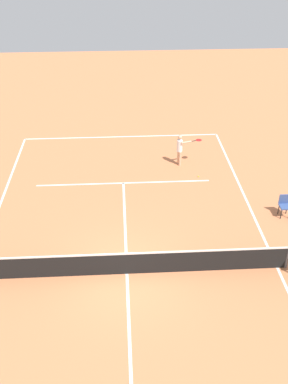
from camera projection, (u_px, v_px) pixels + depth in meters
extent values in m
plane|color=#D37A4C|center=(127.00, 274.00, 16.23)|extent=(60.00, 60.00, 0.00)
cube|color=white|center=(122.00, 137.00, 25.95)|extent=(11.04, 0.10, 0.01)
cube|color=white|center=(277.00, 267.00, 16.51)|extent=(0.10, 23.03, 0.01)
cube|color=white|center=(123.00, 183.00, 21.58)|extent=(8.28, 0.10, 0.01)
cube|color=white|center=(127.00, 274.00, 16.23)|extent=(0.10, 12.67, 0.01)
cylinder|color=#4C4C51|center=(288.00, 256.00, 16.24)|extent=(0.10, 0.10, 1.07)
cube|color=black|center=(127.00, 264.00, 15.99)|extent=(11.64, 0.03, 0.91)
cube|color=white|center=(126.00, 254.00, 15.74)|extent=(11.64, 0.04, 0.06)
cylinder|color=#D8A884|center=(178.00, 157.00, 23.02)|extent=(0.12, 0.12, 0.77)
cylinder|color=#D8A884|center=(180.00, 159.00, 22.86)|extent=(0.12, 0.12, 0.77)
cylinder|color=white|center=(180.00, 146.00, 22.58)|extent=(0.28, 0.28, 0.60)
sphere|color=#D8A884|center=(180.00, 137.00, 22.32)|extent=(0.22, 0.22, 0.22)
cylinder|color=#D8A884|center=(178.00, 144.00, 22.71)|extent=(0.09, 0.09, 0.54)
cylinder|color=#D8A884|center=(186.00, 142.00, 22.39)|extent=(0.54, 0.24, 0.09)
cylinder|color=black|center=(194.00, 141.00, 22.50)|extent=(0.26, 0.11, 0.04)
ellipsoid|color=red|center=(199.00, 140.00, 22.59)|extent=(0.39, 0.36, 0.04)
sphere|color=#CCE033|center=(198.00, 176.00, 22.05)|extent=(0.07, 0.07, 0.07)
cylinder|color=#262626|center=(281.00, 214.00, 19.00)|extent=(0.04, 0.04, 0.45)
cylinder|color=#262626|center=(287.00, 209.00, 19.31)|extent=(0.04, 0.04, 0.45)
cylinder|color=#262626|center=(279.00, 209.00, 19.29)|extent=(0.04, 0.04, 0.45)
cube|color=#38518C|center=(285.00, 207.00, 19.02)|extent=(0.44, 0.44, 0.06)
cube|color=#38518C|center=(284.00, 199.00, 19.07)|extent=(0.44, 0.04, 0.44)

